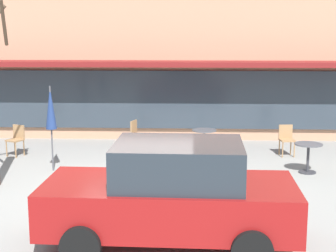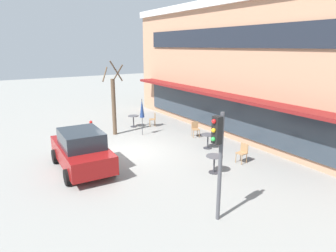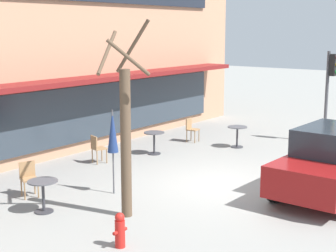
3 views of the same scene
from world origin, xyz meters
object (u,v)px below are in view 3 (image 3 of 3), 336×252
at_px(fire_hydrant, 120,230).
at_px(street_tree, 125,134).
at_px(cafe_table_streetside, 154,139).
at_px(cafe_chair_2, 191,128).
at_px(parked_sedan, 333,162).
at_px(cafe_chair_0, 97,147).
at_px(traffic_light_pole, 330,81).
at_px(patio_umbrella_green_folded, 113,132).
at_px(cafe_table_near_wall, 237,133).
at_px(cafe_table_by_tree, 43,191).
at_px(cafe_chair_1, 28,176).

bearing_deg(fire_hydrant, street_tree, 37.18).
height_order(cafe_table_streetside, cafe_chair_2, cafe_chair_2).
bearing_deg(parked_sedan, cafe_chair_0, 100.47).
relative_size(street_tree, traffic_light_pole, 1.30).
xyz_separation_m(patio_umbrella_green_folded, parked_sedan, (3.24, -4.56, -0.75)).
bearing_deg(cafe_table_near_wall, patio_umbrella_green_folded, -179.55).
relative_size(cafe_table_by_tree, traffic_light_pole, 0.22).
height_order(patio_umbrella_green_folded, traffic_light_pole, traffic_light_pole).
bearing_deg(cafe_table_by_tree, cafe_table_near_wall, -2.06).
bearing_deg(traffic_light_pole, cafe_chair_0, 147.37).
distance_m(cafe_chair_1, fire_hydrant, 4.06).
bearing_deg(patio_umbrella_green_folded, traffic_light_pole, -13.45).
distance_m(cafe_chair_0, street_tree, 5.04).
height_order(cafe_chair_0, cafe_chair_1, same).
height_order(cafe_table_near_wall, street_tree, street_tree).
height_order(cafe_table_streetside, street_tree, street_tree).
relative_size(cafe_table_near_wall, cafe_chair_0, 0.85).
bearing_deg(cafe_table_streetside, fire_hydrant, -146.60).
height_order(cafe_table_near_wall, patio_umbrella_green_folded, patio_umbrella_green_folded).
bearing_deg(cafe_chair_0, fire_hydrant, -131.52).
distance_m(cafe_chair_1, parked_sedan, 7.74).
relative_size(cafe_table_streetside, fire_hydrant, 1.08).
distance_m(parked_sedan, fire_hydrant, 6.06).
relative_size(cafe_chair_1, parked_sedan, 0.21).
bearing_deg(cafe_chair_0, cafe_chair_1, -164.69).
xyz_separation_m(parked_sedan, fire_hydrant, (-5.63, 2.18, -0.53)).
bearing_deg(cafe_table_streetside, cafe_chair_1, -177.53).
xyz_separation_m(patio_umbrella_green_folded, cafe_chair_0, (1.93, 2.50, -1.10)).
bearing_deg(street_tree, fire_hydrant, -142.82).
bearing_deg(fire_hydrant, cafe_chair_2, 26.19).
bearing_deg(traffic_light_pole, cafe_chair_1, 160.60).
relative_size(cafe_table_by_tree, fire_hydrant, 1.08).
distance_m(cafe_table_by_tree, cafe_chair_2, 8.48).
xyz_separation_m(cafe_chair_0, street_tree, (-2.95, -3.84, 1.38)).
height_order(cafe_chair_0, fire_hydrant, cafe_chair_0).
relative_size(cafe_table_near_wall, cafe_chair_1, 0.85).
bearing_deg(cafe_table_streetside, street_tree, -147.70).
xyz_separation_m(cafe_table_by_tree, cafe_chair_0, (3.93, 2.14, 0.01)).
height_order(cafe_table_near_wall, cafe_table_by_tree, same).
bearing_deg(fire_hydrant, cafe_table_streetside, 33.40).
height_order(parked_sedan, fire_hydrant, parked_sedan).
bearing_deg(cafe_table_by_tree, fire_hydrant, -98.06).
bearing_deg(cafe_chair_0, street_tree, -127.52).
distance_m(cafe_table_near_wall, cafe_table_streetside, 3.13).
relative_size(cafe_chair_0, cafe_chair_1, 1.00).
height_order(street_tree, traffic_light_pole, street_tree).
bearing_deg(traffic_light_pole, patio_umbrella_green_folded, 166.55).
bearing_deg(cafe_table_near_wall, cafe_table_by_tree, 177.94).
bearing_deg(cafe_table_by_tree, street_tree, -59.95).
bearing_deg(street_tree, cafe_table_by_tree, 120.05).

